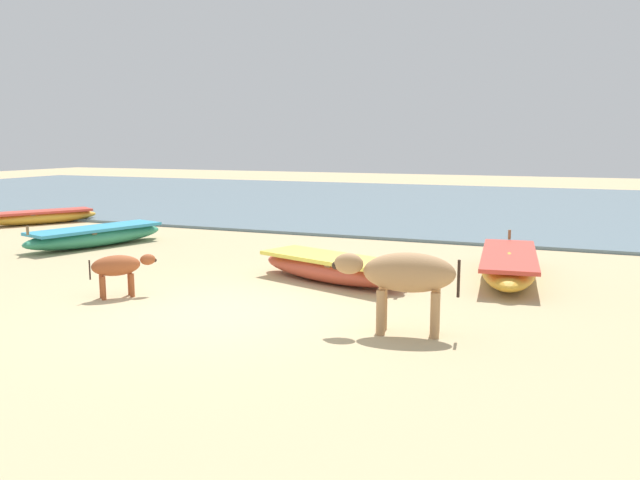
{
  "coord_description": "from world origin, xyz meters",
  "views": [
    {
      "loc": [
        4.9,
        -8.08,
        2.53
      ],
      "look_at": [
        0.16,
        3.43,
        0.6
      ],
      "focal_mm": 36.08,
      "sensor_mm": 36.0,
      "label": 1
    }
  ],
  "objects_px": {
    "fishing_boat_4": "(332,268)",
    "cow_adult_tan": "(404,276)",
    "fishing_boat_0": "(509,265)",
    "fishing_boat_1": "(96,236)",
    "fishing_boat_2": "(39,217)",
    "calf_near_rust": "(119,267)"
  },
  "relations": [
    {
      "from": "fishing_boat_0",
      "to": "cow_adult_tan",
      "type": "xyz_separation_m",
      "value": [
        -0.91,
        -4.04,
        0.52
      ]
    },
    {
      "from": "fishing_boat_4",
      "to": "cow_adult_tan",
      "type": "distance_m",
      "value": 3.33
    },
    {
      "from": "fishing_boat_1",
      "to": "cow_adult_tan",
      "type": "bearing_deg",
      "value": 81.52
    },
    {
      "from": "fishing_boat_0",
      "to": "cow_adult_tan",
      "type": "relative_size",
      "value": 2.34
    },
    {
      "from": "fishing_boat_2",
      "to": "fishing_boat_4",
      "type": "distance_m",
      "value": 12.0
    },
    {
      "from": "fishing_boat_0",
      "to": "calf_near_rust",
      "type": "height_order",
      "value": "calf_near_rust"
    },
    {
      "from": "fishing_boat_0",
      "to": "calf_near_rust",
      "type": "relative_size",
      "value": 4.21
    },
    {
      "from": "fishing_boat_0",
      "to": "fishing_boat_4",
      "type": "xyz_separation_m",
      "value": [
        -2.93,
        -1.46,
        -0.01
      ]
    },
    {
      "from": "fishing_boat_2",
      "to": "fishing_boat_1",
      "type": "bearing_deg",
      "value": 89.28
    },
    {
      "from": "fishing_boat_2",
      "to": "cow_adult_tan",
      "type": "bearing_deg",
      "value": 92.79
    },
    {
      "from": "fishing_boat_0",
      "to": "fishing_boat_2",
      "type": "distance_m",
      "value": 14.44
    },
    {
      "from": "fishing_boat_0",
      "to": "fishing_boat_1",
      "type": "relative_size",
      "value": 1.04
    },
    {
      "from": "fishing_boat_0",
      "to": "calf_near_rust",
      "type": "distance_m",
      "value": 6.9
    },
    {
      "from": "fishing_boat_2",
      "to": "fishing_boat_4",
      "type": "relative_size",
      "value": 1.03
    },
    {
      "from": "fishing_boat_1",
      "to": "fishing_boat_4",
      "type": "bearing_deg",
      "value": 93.99
    },
    {
      "from": "fishing_boat_1",
      "to": "fishing_boat_4",
      "type": "xyz_separation_m",
      "value": [
        6.71,
        -1.49,
        0.0
      ]
    },
    {
      "from": "fishing_boat_4",
      "to": "cow_adult_tan",
      "type": "relative_size",
      "value": 1.98
    },
    {
      "from": "fishing_boat_4",
      "to": "fishing_boat_1",
      "type": "bearing_deg",
      "value": -173.31
    },
    {
      "from": "fishing_boat_4",
      "to": "calf_near_rust",
      "type": "xyz_separation_m",
      "value": [
        -2.78,
        -2.41,
        0.24
      ]
    },
    {
      "from": "fishing_boat_4",
      "to": "cow_adult_tan",
      "type": "height_order",
      "value": "cow_adult_tan"
    },
    {
      "from": "calf_near_rust",
      "to": "fishing_boat_0",
      "type": "bearing_deg",
      "value": -15.07
    },
    {
      "from": "fishing_boat_0",
      "to": "fishing_boat_1",
      "type": "height_order",
      "value": "fishing_boat_0"
    }
  ]
}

